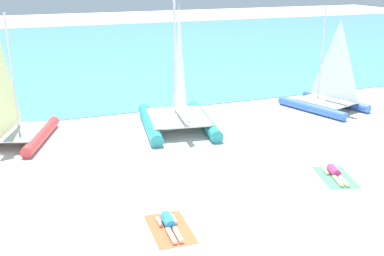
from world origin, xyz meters
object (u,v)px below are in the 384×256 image
at_px(sailboat_blue, 326,95).
at_px(sailboat_red, 13,124).
at_px(towel_left, 170,229).
at_px(sunbather_left, 169,224).
at_px(towel_right, 335,177).
at_px(sunbather_right, 335,173).
at_px(sailboat_teal, 178,109).

height_order(sailboat_blue, sailboat_red, sailboat_red).
height_order(towel_left, sunbather_left, sunbather_left).
bearing_deg(towel_right, towel_left, -169.32).
xyz_separation_m(towel_left, sunbather_right, (6.50, 1.29, 0.13)).
xyz_separation_m(sailboat_blue, sunbather_left, (-11.23, -8.34, -0.64)).
xyz_separation_m(sailboat_red, sunbather_left, (3.90, -8.85, -0.66)).
relative_size(sailboat_blue, towel_right, 2.72).
bearing_deg(sunbather_right, towel_left, -153.07).
distance_m(sailboat_red, sunbather_left, 9.69).
relative_size(sailboat_blue, sunbather_left, 3.31).
height_order(sailboat_teal, sunbather_left, sailboat_teal).
bearing_deg(sailboat_blue, towel_right, -141.89).
bearing_deg(sunbather_left, sailboat_teal, 71.96).
relative_size(sailboat_red, towel_right, 2.78).
xyz_separation_m(sailboat_red, towel_right, (10.38, -7.70, -0.78)).
height_order(sailboat_teal, towel_left, sailboat_teal).
bearing_deg(towel_right, sunbather_right, 74.27).
height_order(sailboat_teal, towel_right, sailboat_teal).
distance_m(sailboat_teal, sailboat_red, 7.00).
height_order(sailboat_red, towel_left, sailboat_red).
distance_m(sailboat_red, sunbather_right, 12.92).
height_order(towel_right, sunbather_right, sunbather_right).
bearing_deg(sunbather_left, towel_right, 12.78).
height_order(sailboat_teal, sunbather_right, sailboat_teal).
bearing_deg(towel_left, sunbather_left, 87.34).
height_order(sailboat_teal, sailboat_blue, sailboat_teal).
relative_size(sunbather_left, sunbather_right, 1.01).
bearing_deg(sunbather_right, sunbather_left, -153.63).
bearing_deg(sailboat_red, sunbather_left, -46.10).
xyz_separation_m(sailboat_teal, sunbather_left, (-3.06, -8.08, -0.80)).
bearing_deg(towel_right, sailboat_teal, 116.33).
bearing_deg(sailboat_teal, sunbather_left, -102.04).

